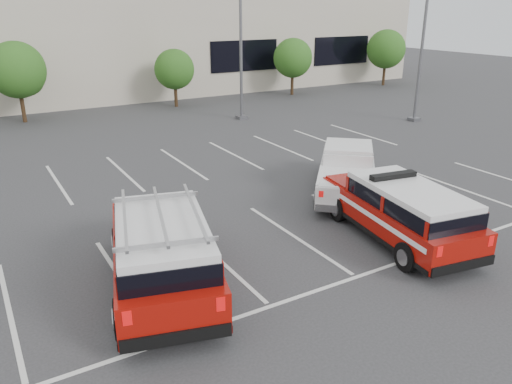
# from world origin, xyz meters

# --- Properties ---
(ground) EXTENTS (120.00, 120.00, 0.00)m
(ground) POSITION_xyz_m (0.00, 0.00, 0.00)
(ground) COLOR #2F2F31
(ground) RESTS_ON ground
(stall_markings) EXTENTS (23.00, 15.00, 0.01)m
(stall_markings) POSITION_xyz_m (0.00, 4.50, 0.01)
(stall_markings) COLOR silver
(stall_markings) RESTS_ON ground
(convention_building) EXTENTS (60.00, 16.99, 13.20)m
(convention_building) POSITION_xyz_m (0.18, 31.86, 4.72)
(convention_building) COLOR beige
(convention_building) RESTS_ON ground
(tree_mid_left) EXTENTS (3.37, 3.37, 4.85)m
(tree_mid_left) POSITION_xyz_m (-4.91, 22.05, 3.04)
(tree_mid_left) COLOR #3F2B19
(tree_mid_left) RESTS_ON ground
(tree_mid_right) EXTENTS (2.77, 2.77, 3.99)m
(tree_mid_right) POSITION_xyz_m (5.09, 22.05, 2.50)
(tree_mid_right) COLOR #3F2B19
(tree_mid_right) RESTS_ON ground
(tree_right) EXTENTS (3.07, 3.07, 4.42)m
(tree_right) POSITION_xyz_m (15.09, 22.05, 2.77)
(tree_right) COLOR #3F2B19
(tree_right) RESTS_ON ground
(tree_far_right) EXTENTS (3.37, 3.37, 4.85)m
(tree_far_right) POSITION_xyz_m (25.09, 22.05, 3.04)
(tree_far_right) COLOR #3F2B19
(tree_far_right) RESTS_ON ground
(light_pole_mid) EXTENTS (0.90, 0.60, 10.24)m
(light_pole_mid) POSITION_xyz_m (7.00, 16.00, 5.19)
(light_pole_mid) COLOR #59595E
(light_pole_mid) RESTS_ON ground
(light_pole_right) EXTENTS (0.90, 0.60, 10.24)m
(light_pole_right) POSITION_xyz_m (16.00, 10.00, 5.19)
(light_pole_right) COLOR #59595E
(light_pole_right) RESTS_ON ground
(fire_chief_suv) EXTENTS (2.96, 5.93, 1.99)m
(fire_chief_suv) POSITION_xyz_m (2.62, -1.71, 0.82)
(fire_chief_suv) COLOR #8E0D06
(fire_chief_suv) RESTS_ON ground
(white_pickup) EXTENTS (5.30, 5.64, 1.77)m
(white_pickup) POSITION_xyz_m (3.98, 2.30, 0.71)
(white_pickup) COLOR silver
(white_pickup) RESTS_ON ground
(ladder_suv) EXTENTS (3.74, 6.21, 2.29)m
(ladder_suv) POSITION_xyz_m (-4.58, -0.80, 0.92)
(ladder_suv) COLOR #8E0D06
(ladder_suv) RESTS_ON ground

